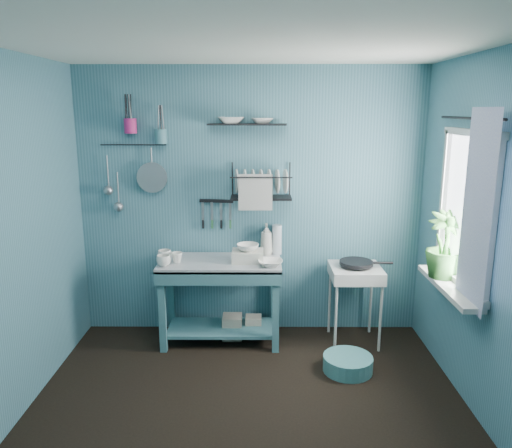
{
  "coord_description": "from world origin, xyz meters",
  "views": [
    {
      "loc": [
        0.07,
        -3.1,
        2.11
      ],
      "look_at": [
        0.05,
        0.85,
        1.2
      ],
      "focal_mm": 35.0,
      "sensor_mm": 36.0,
      "label": 1
    }
  ],
  "objects_px": {
    "dish_rack": "(261,181)",
    "utensil_cup_magenta": "(130,126)",
    "wash_tub": "(248,256)",
    "floor_basin": "(348,364)",
    "mug_right": "(165,255)",
    "water_bottle": "(277,240)",
    "colander": "(152,177)",
    "storage_tin_large": "(232,327)",
    "mug_mid": "(177,258)",
    "frying_pan": "(356,263)",
    "work_counter": "(221,301)",
    "hotplate_stand": "(354,305)",
    "mug_left": "(164,261)",
    "storage_tin_small": "(253,326)",
    "soap_bottle": "(266,239)",
    "utensil_cup_teal": "(161,137)",
    "potted_plant": "(445,245)"
  },
  "relations": [
    {
      "from": "dish_rack",
      "to": "utensil_cup_magenta",
      "type": "xyz_separation_m",
      "value": [
        -1.17,
        0.05,
        0.49
      ]
    },
    {
      "from": "wash_tub",
      "to": "floor_basin",
      "type": "bearing_deg",
      "value": -33.07
    },
    {
      "from": "mug_right",
      "to": "utensil_cup_magenta",
      "type": "xyz_separation_m",
      "value": [
        -0.3,
        0.21,
        1.14
      ]
    },
    {
      "from": "water_bottle",
      "to": "colander",
      "type": "xyz_separation_m",
      "value": [
        -1.15,
        0.02,
        0.58
      ]
    },
    {
      "from": "storage_tin_large",
      "to": "floor_basin",
      "type": "relative_size",
      "value": 0.54
    },
    {
      "from": "mug_mid",
      "to": "frying_pan",
      "type": "height_order",
      "value": "mug_mid"
    },
    {
      "from": "work_counter",
      "to": "mug_mid",
      "type": "distance_m",
      "value": 0.58
    },
    {
      "from": "hotplate_stand",
      "to": "frying_pan",
      "type": "height_order",
      "value": "frying_pan"
    },
    {
      "from": "mug_mid",
      "to": "colander",
      "type": "xyz_separation_m",
      "value": [
        -0.25,
        0.3,
        0.68
      ]
    },
    {
      "from": "mug_left",
      "to": "colander",
      "type": "bearing_deg",
      "value": 110.88
    },
    {
      "from": "work_counter",
      "to": "frying_pan",
      "type": "relative_size",
      "value": 3.65
    },
    {
      "from": "colander",
      "to": "hotplate_stand",
      "type": "bearing_deg",
      "value": -7.87
    },
    {
      "from": "mug_mid",
      "to": "water_bottle",
      "type": "bearing_deg",
      "value": 17.28
    },
    {
      "from": "wash_tub",
      "to": "frying_pan",
      "type": "bearing_deg",
      "value": 0.19
    },
    {
      "from": "dish_rack",
      "to": "storage_tin_small",
      "type": "relative_size",
      "value": 2.75
    },
    {
      "from": "storage_tin_small",
      "to": "mug_left",
      "type": "bearing_deg",
      "value": -162.9
    },
    {
      "from": "soap_bottle",
      "to": "dish_rack",
      "type": "relative_size",
      "value": 0.54
    },
    {
      "from": "mug_mid",
      "to": "storage_tin_small",
      "type": "height_order",
      "value": "mug_mid"
    },
    {
      "from": "utensil_cup_magenta",
      "to": "floor_basin",
      "type": "height_order",
      "value": "utensil_cup_magenta"
    },
    {
      "from": "mug_mid",
      "to": "wash_tub",
      "type": "height_order",
      "value": "wash_tub"
    },
    {
      "from": "work_counter",
      "to": "colander",
      "type": "height_order",
      "value": "colander"
    },
    {
      "from": "mug_right",
      "to": "wash_tub",
      "type": "distance_m",
      "value": 0.75
    },
    {
      "from": "mug_right",
      "to": "storage_tin_small",
      "type": "distance_m",
      "value": 1.08
    },
    {
      "from": "work_counter",
      "to": "water_bottle",
      "type": "relative_size",
      "value": 3.92
    },
    {
      "from": "work_counter",
      "to": "floor_basin",
      "type": "xyz_separation_m",
      "value": [
        1.08,
        -0.56,
        -0.32
      ]
    },
    {
      "from": "mug_right",
      "to": "frying_pan",
      "type": "relative_size",
      "value": 0.41
    },
    {
      "from": "work_counter",
      "to": "water_bottle",
      "type": "distance_m",
      "value": 0.77
    },
    {
      "from": "water_bottle",
      "to": "colander",
      "type": "relative_size",
      "value": 1.0
    },
    {
      "from": "mug_mid",
      "to": "work_counter",
      "type": "bearing_deg",
      "value": 8.97
    },
    {
      "from": "colander",
      "to": "storage_tin_large",
      "type": "height_order",
      "value": "colander"
    },
    {
      "from": "mug_mid",
      "to": "soap_bottle",
      "type": "bearing_deg",
      "value": 18.0
    },
    {
      "from": "colander",
      "to": "storage_tin_large",
      "type": "xyz_separation_m",
      "value": [
        0.73,
        -0.19,
        -1.39
      ]
    },
    {
      "from": "mug_right",
      "to": "water_bottle",
      "type": "xyz_separation_m",
      "value": [
        1.02,
        0.22,
        0.09
      ]
    },
    {
      "from": "dish_rack",
      "to": "water_bottle",
      "type": "bearing_deg",
      "value": 25.87
    },
    {
      "from": "work_counter",
      "to": "frying_pan",
      "type": "xyz_separation_m",
      "value": [
        1.23,
        -0.02,
        0.37
      ]
    },
    {
      "from": "wash_tub",
      "to": "hotplate_stand",
      "type": "relative_size",
      "value": 0.39
    },
    {
      "from": "dish_rack",
      "to": "storage_tin_small",
      "type": "height_order",
      "value": "dish_rack"
    },
    {
      "from": "hotplate_stand",
      "to": "frying_pan",
      "type": "relative_size",
      "value": 2.42
    },
    {
      "from": "utensil_cup_teal",
      "to": "frying_pan",
      "type": "bearing_deg",
      "value": -7.36
    },
    {
      "from": "work_counter",
      "to": "hotplate_stand",
      "type": "distance_m",
      "value": 1.23
    },
    {
      "from": "utensil_cup_teal",
      "to": "floor_basin",
      "type": "bearing_deg",
      "value": -25.6
    },
    {
      "from": "frying_pan",
      "to": "colander",
      "type": "relative_size",
      "value": 1.07
    },
    {
      "from": "hotplate_stand",
      "to": "potted_plant",
      "type": "xyz_separation_m",
      "value": [
        0.56,
        -0.58,
        0.73
      ]
    },
    {
      "from": "wash_tub",
      "to": "storage_tin_small",
      "type": "xyz_separation_m",
      "value": [
        0.05,
        0.1,
        -0.73
      ]
    },
    {
      "from": "work_counter",
      "to": "storage_tin_small",
      "type": "height_order",
      "value": "work_counter"
    },
    {
      "from": "soap_bottle",
      "to": "storage_tin_large",
      "type": "bearing_deg",
      "value": -154.89
    },
    {
      "from": "storage_tin_small",
      "to": "floor_basin",
      "type": "relative_size",
      "value": 0.49
    },
    {
      "from": "wash_tub",
      "to": "dish_rack",
      "type": "xyz_separation_m",
      "value": [
        0.12,
        0.18,
        0.65
      ]
    },
    {
      "from": "water_bottle",
      "to": "storage_tin_large",
      "type": "distance_m",
      "value": 0.93
    },
    {
      "from": "utensil_cup_teal",
      "to": "utensil_cup_magenta",
      "type": "bearing_deg",
      "value": 180.0
    }
  ]
}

